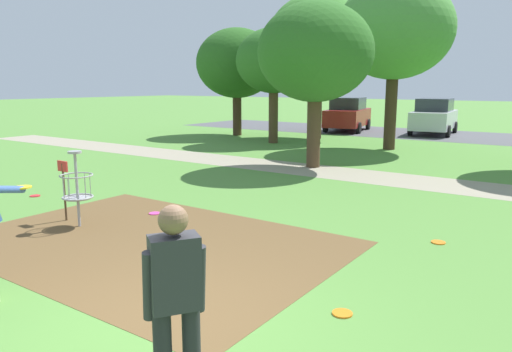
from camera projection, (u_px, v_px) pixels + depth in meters
The scene contains 17 objects.
ground_plane at pixel (157, 329), 5.16m from camera, with size 160.00×160.00×0.00m, color #518438.
dirt_tee_pad at pixel (148, 242), 7.99m from camera, with size 6.23×4.33×0.01m, color brown.
disc_golf_basket at pixel (75, 186), 8.80m from camera, with size 0.98×0.58×1.39m.
player_foreground_watching at pixel (176, 302), 3.61m from camera, with size 0.45×0.48×1.71m.
frisbee_near_basket at pixel (155, 213), 9.75m from camera, with size 0.23×0.23×0.02m, color #E53D99.
frisbee_by_tee at pixel (35, 196), 11.28m from camera, with size 0.23×0.23×0.02m, color red.
frisbee_mid_grass at pixel (438, 242), 7.97m from camera, with size 0.23×0.23×0.02m, color orange.
frisbee_far_right at pixel (342, 313), 5.49m from camera, with size 0.23×0.23×0.02m, color orange.
tree_near_left at pixel (318, 39), 22.48m from camera, with size 4.71×4.71×6.66m.
tree_mid_left at pixel (274, 61), 20.94m from camera, with size 3.27×3.27×4.95m.
tree_mid_right at pixel (395, 30), 18.59m from camera, with size 4.45×4.45×6.51m.
tree_far_left at pixel (315, 53), 14.65m from camera, with size 3.51×3.51×5.00m.
tree_far_center at pixel (237, 64), 24.18m from camera, with size 4.03×4.03×5.30m.
parking_lot_strip at pixel (502, 139), 23.23m from camera, with size 36.00×6.00×0.01m, color #4C4C51.
parked_car_leftmost at pixel (348, 114), 26.98m from camera, with size 2.61×4.48×1.84m.
parked_car_center_left at pixel (434, 116), 25.16m from camera, with size 2.31×4.37×1.84m.
gravel_path at pixel (423, 182), 12.86m from camera, with size 40.00×1.99×0.00m, color gray.
Camera 1 is at (3.59, -3.31, 2.56)m, focal length 34.15 mm.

